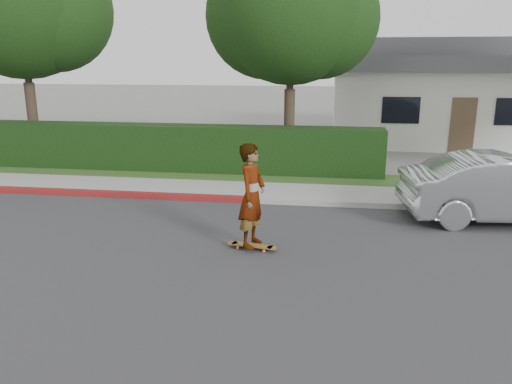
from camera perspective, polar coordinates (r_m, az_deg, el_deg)
ground at (r=8.98m, az=-11.03°, el=-8.21°), size 120.00×120.00×0.00m
road at (r=8.98m, az=-11.03°, el=-8.18°), size 60.00×8.00×0.01m
curb_far at (r=12.67m, az=-4.95°, el=-0.73°), size 60.00×0.20×0.15m
curb_red_section at (r=14.64m, az=-24.36°, el=0.13°), size 12.00×0.21×0.15m
sidewalk_far at (r=13.52m, az=-4.07°, el=0.23°), size 60.00×1.60×0.12m
planting_strip at (r=15.04m, az=-2.76°, el=1.73°), size 60.00×1.60×0.10m
hedge at (r=16.30m, az=-12.81°, el=4.92°), size 15.00×1.00×1.50m
tree_left at (r=19.53m, az=-25.12°, el=18.86°), size 5.99×5.21×8.00m
tree_center at (r=17.06m, az=4.03°, el=19.69°), size 5.66×4.84×7.44m
house at (r=24.34m, az=21.03°, el=10.72°), size 10.60×8.60×4.30m
skateboard at (r=9.46m, az=-0.45°, el=-6.14°), size 0.99×0.36×0.09m
skateboarder at (r=9.15m, az=-0.46°, el=-0.41°), size 0.61×0.79×1.93m
car_silver at (r=12.22m, az=26.86°, el=0.34°), size 4.66×2.08×1.49m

